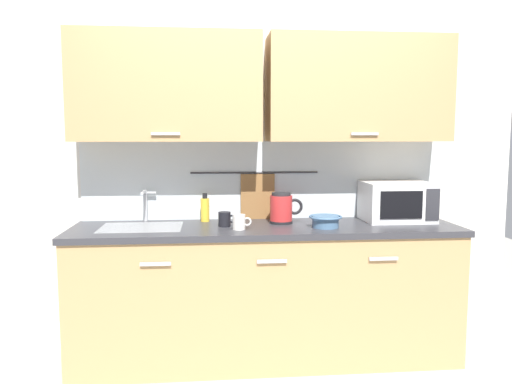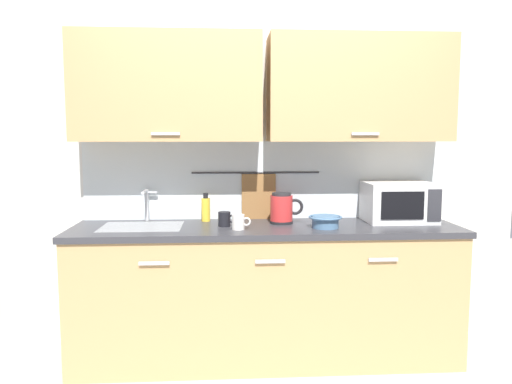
# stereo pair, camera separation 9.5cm
# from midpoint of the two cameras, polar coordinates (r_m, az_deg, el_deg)

# --- Properties ---
(ground) EXTENTS (8.00, 8.00, 0.00)m
(ground) POSITION_cam_midpoint_polar(r_m,az_deg,el_deg) (3.25, 0.89, -20.69)
(ground) COLOR #B7B2A8
(counter_unit) EXTENTS (2.53, 0.64, 0.90)m
(counter_unit) POSITION_cam_midpoint_polar(r_m,az_deg,el_deg) (3.35, 0.15, -11.39)
(counter_unit) COLOR tan
(counter_unit) RESTS_ON ground
(back_wall_assembly) EXTENTS (3.70, 0.41, 2.50)m
(back_wall_assembly) POSITION_cam_midpoint_polar(r_m,az_deg,el_deg) (3.43, -0.04, 7.08)
(back_wall_assembly) COLOR silver
(back_wall_assembly) RESTS_ON ground
(sink_faucet) EXTENTS (0.09, 0.17, 0.22)m
(sink_faucet) POSITION_cam_midpoint_polar(r_m,az_deg,el_deg) (3.47, -13.46, -1.02)
(sink_faucet) COLOR #B2B5BA
(sink_faucet) RESTS_ON counter_unit
(microwave) EXTENTS (0.46, 0.35, 0.27)m
(microwave) POSITION_cam_midpoint_polar(r_m,az_deg,el_deg) (3.54, 15.23, -1.07)
(microwave) COLOR white
(microwave) RESTS_ON counter_unit
(electric_kettle) EXTENTS (0.23, 0.16, 0.21)m
(electric_kettle) POSITION_cam_midpoint_polar(r_m,az_deg,el_deg) (3.33, 2.18, -1.90)
(electric_kettle) COLOR black
(electric_kettle) RESTS_ON counter_unit
(dish_soap_bottle) EXTENTS (0.06, 0.06, 0.20)m
(dish_soap_bottle) POSITION_cam_midpoint_polar(r_m,az_deg,el_deg) (3.42, -6.70, -1.97)
(dish_soap_bottle) COLOR yellow
(dish_soap_bottle) RESTS_ON counter_unit
(mug_near_sink) EXTENTS (0.12, 0.08, 0.09)m
(mug_near_sink) POSITION_cam_midpoint_polar(r_m,az_deg,el_deg) (3.11, -2.81, -3.49)
(mug_near_sink) COLOR silver
(mug_near_sink) RESTS_ON counter_unit
(mixing_bowl) EXTENTS (0.21, 0.21, 0.08)m
(mixing_bowl) POSITION_cam_midpoint_polar(r_m,az_deg,el_deg) (3.20, 7.18, -3.30)
(mixing_bowl) COLOR #4C7093
(mixing_bowl) RESTS_ON counter_unit
(mug_by_kettle) EXTENTS (0.12, 0.08, 0.09)m
(mug_by_kettle) POSITION_cam_midpoint_polar(r_m,az_deg,el_deg) (3.22, -4.45, -3.16)
(mug_by_kettle) COLOR black
(mug_by_kettle) RESTS_ON counter_unit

